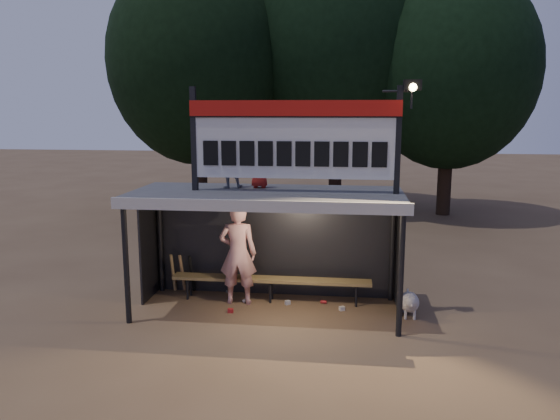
% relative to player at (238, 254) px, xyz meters
% --- Properties ---
extents(ground, '(80.00, 80.00, 0.00)m').
position_rel_player_xyz_m(ground, '(0.63, -0.36, -1.02)').
color(ground, brown).
rests_on(ground, ground).
extents(player, '(0.76, 0.52, 2.03)m').
position_rel_player_xyz_m(player, '(0.00, 0.00, 0.00)').
color(player, white).
rests_on(player, ground).
extents(child_a, '(0.54, 0.45, 0.98)m').
position_rel_player_xyz_m(child_a, '(-0.14, 0.04, 1.80)').
color(child_a, gray).
rests_on(child_a, dugout_shelter).
extents(child_b, '(0.42, 0.28, 0.84)m').
position_rel_player_xyz_m(child_b, '(0.43, 0.08, 1.72)').
color(child_b, '#A51E19').
rests_on(child_b, dugout_shelter).
extents(dugout_shelter, '(5.10, 2.08, 2.32)m').
position_rel_player_xyz_m(dugout_shelter, '(0.63, -0.12, 0.83)').
color(dugout_shelter, '#424245').
rests_on(dugout_shelter, ground).
extents(scoreboard_assembly, '(4.10, 0.27, 1.99)m').
position_rel_player_xyz_m(scoreboard_assembly, '(1.19, -0.37, 2.31)').
color(scoreboard_assembly, black).
rests_on(scoreboard_assembly, dugout_shelter).
extents(bench, '(4.00, 0.35, 0.48)m').
position_rel_player_xyz_m(bench, '(0.63, 0.19, -0.58)').
color(bench, olive).
rests_on(bench, ground).
extents(tree_left, '(6.46, 6.46, 9.27)m').
position_rel_player_xyz_m(tree_left, '(-3.37, 9.64, 4.50)').
color(tree_left, black).
rests_on(tree_left, ground).
extents(tree_mid, '(7.22, 7.22, 10.36)m').
position_rel_player_xyz_m(tree_mid, '(1.63, 11.14, 5.15)').
color(tree_mid, black).
rests_on(tree_mid, ground).
extents(tree_right, '(6.08, 6.08, 8.72)m').
position_rel_player_xyz_m(tree_right, '(5.63, 10.14, 4.17)').
color(tree_right, black).
rests_on(tree_right, ground).
extents(dog, '(0.36, 0.81, 0.49)m').
position_rel_player_xyz_m(dog, '(3.31, -0.33, -0.74)').
color(dog, beige).
rests_on(dog, ground).
extents(bats, '(0.47, 0.32, 0.84)m').
position_rel_player_xyz_m(bats, '(-1.29, 0.46, -0.59)').
color(bats, '#A5824D').
rests_on(bats, ground).
extents(litter, '(2.50, 1.18, 0.08)m').
position_rel_player_xyz_m(litter, '(0.76, -0.00, -0.98)').
color(litter, '#AB1D1E').
rests_on(litter, ground).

